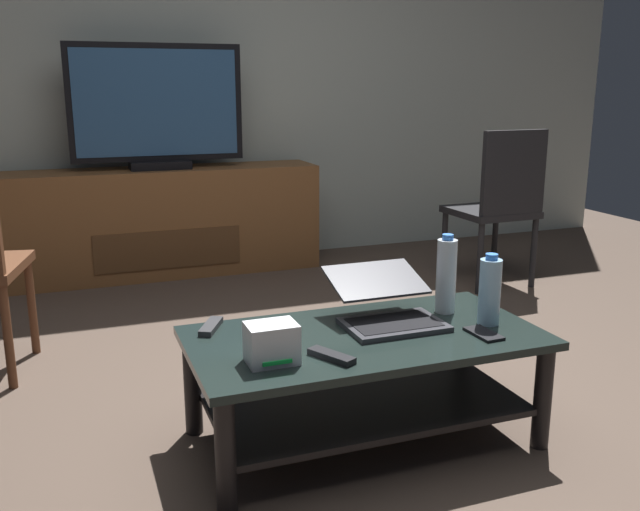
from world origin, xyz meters
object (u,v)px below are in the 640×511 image
at_px(media_cabinet, 163,222).
at_px(tv_remote, 211,326).
at_px(soundbar_remote, 331,356).
at_px(laptop, 386,306).
at_px(cell_phone, 484,334).
at_px(router_box, 272,343).
at_px(television, 157,109).
at_px(dining_chair, 500,201).
at_px(water_bottle_far, 446,275).
at_px(coffee_table, 364,367).
at_px(water_bottle_near, 490,291).

distance_m(media_cabinet, tv_remote, 2.21).
bearing_deg(soundbar_remote, laptop, 11.82).
bearing_deg(cell_phone, router_box, 175.59).
relative_size(television, dining_chair, 1.11).
height_order(water_bottle_far, cell_phone, water_bottle_far).
relative_size(coffee_table, tv_remote, 7.29).
xyz_separation_m(water_bottle_near, tv_remote, (-0.91, 0.28, -0.11)).
relative_size(dining_chair, water_bottle_far, 3.25).
bearing_deg(soundbar_remote, dining_chair, 15.81).
bearing_deg(dining_chair, cell_phone, -125.85).
bearing_deg(television, router_box, -90.86).
relative_size(laptop, router_box, 2.52).
distance_m(coffee_table, water_bottle_near, 0.50).
relative_size(cell_phone, soundbar_remote, 0.88).
xyz_separation_m(water_bottle_far, tv_remote, (-0.83, 0.11, -0.13)).
height_order(coffee_table, tv_remote, tv_remote).
distance_m(television, tv_remote, 2.28).
height_order(coffee_table, cell_phone, cell_phone).
xyz_separation_m(television, dining_chair, (1.83, -0.97, -0.52)).
bearing_deg(dining_chair, coffee_table, -136.36).
height_order(television, tv_remote, television).
bearing_deg(tv_remote, dining_chair, 58.79).
relative_size(dining_chair, laptop, 2.50).
height_order(water_bottle_near, cell_phone, water_bottle_near).
bearing_deg(water_bottle_far, tv_remote, 172.25).
distance_m(router_box, water_bottle_far, 0.77).
height_order(media_cabinet, water_bottle_near, media_cabinet).
relative_size(media_cabinet, television, 1.89).
bearing_deg(cell_phone, water_bottle_far, 86.67).
distance_m(television, cell_phone, 2.72).
distance_m(water_bottle_near, tv_remote, 0.96).
relative_size(router_box, water_bottle_far, 0.52).
relative_size(router_box, water_bottle_near, 0.60).
relative_size(media_cabinet, water_bottle_near, 7.94).
xyz_separation_m(coffee_table, cell_phone, (0.36, -0.15, 0.12)).
bearing_deg(media_cabinet, cell_phone, -75.12).
xyz_separation_m(laptop, water_bottle_far, (0.25, 0.03, 0.08)).
bearing_deg(television, dining_chair, -27.89).
relative_size(coffee_table, router_box, 7.82).
bearing_deg(cell_phone, television, 102.33).
bearing_deg(soundbar_remote, media_cabinet, 65.42).
relative_size(coffee_table, dining_chair, 1.24).
bearing_deg(water_bottle_far, soundbar_remote, -153.55).
xyz_separation_m(television, water_bottle_near, (0.76, -2.46, -0.54)).
bearing_deg(coffee_table, tv_remote, 154.39).
distance_m(dining_chair, router_box, 2.43).
distance_m(dining_chair, water_bottle_far, 1.75).
xyz_separation_m(router_box, water_bottle_near, (0.80, 0.07, 0.06)).
relative_size(coffee_table, television, 1.12).
height_order(cell_phone, soundbar_remote, soundbar_remote).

